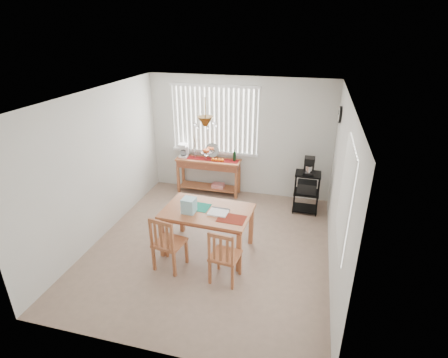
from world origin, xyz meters
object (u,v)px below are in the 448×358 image
(sideboard, at_px, (209,168))
(wire_cart, at_px, (307,189))
(chair_right, at_px, (224,256))
(cart_items, at_px, (309,166))
(dining_table, at_px, (207,215))
(chair_left, at_px, (168,243))

(sideboard, distance_m, wire_cart, 2.20)
(chair_right, bearing_deg, sideboard, 111.01)
(wire_cart, relative_size, chair_right, 0.94)
(cart_items, height_order, dining_table, cart_items)
(cart_items, xyz_separation_m, chair_right, (-1.08, -2.51, -0.57))
(sideboard, relative_size, dining_table, 0.97)
(wire_cart, distance_m, dining_table, 2.37)
(dining_table, distance_m, chair_left, 0.81)
(dining_table, relative_size, chair_right, 1.65)
(wire_cart, relative_size, dining_table, 0.57)
(cart_items, distance_m, dining_table, 2.40)
(sideboard, xyz_separation_m, cart_items, (2.17, -0.34, 0.40))
(sideboard, height_order, chair_right, chair_right)
(sideboard, relative_size, chair_right, 1.60)
(cart_items, relative_size, chair_left, 0.37)
(dining_table, bearing_deg, wire_cart, 49.18)
(sideboard, bearing_deg, dining_table, -73.77)
(wire_cart, height_order, chair_right, chair_right)
(wire_cart, bearing_deg, chair_right, -113.27)
(sideboard, height_order, dining_table, sideboard)
(sideboard, relative_size, wire_cart, 1.70)
(sideboard, xyz_separation_m, wire_cart, (2.17, -0.35, -0.10))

